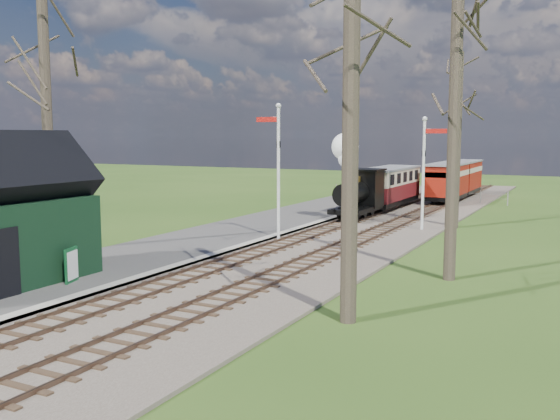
{
  "coord_description": "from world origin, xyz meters",
  "views": [
    {
      "loc": [
        12.1,
        -8.76,
        4.83
      ],
      "look_at": [
        -0.08,
        14.94,
        1.6
      ],
      "focal_mm": 40.0,
      "sensor_mm": 36.0,
      "label": 1
    }
  ],
  "objects_px": {
    "coach": "(389,185)",
    "red_carriage_a": "(447,182)",
    "semaphore_far": "(425,165)",
    "locomotive": "(356,182)",
    "semaphore_near": "(277,162)",
    "red_carriage_b": "(462,177)",
    "bench": "(60,265)",
    "sign_board": "(72,265)"
  },
  "relations": [
    {
      "from": "locomotive",
      "to": "coach",
      "type": "bearing_deg",
      "value": 89.89
    },
    {
      "from": "sign_board",
      "to": "bench",
      "type": "distance_m",
      "value": 0.9
    },
    {
      "from": "coach",
      "to": "red_carriage_a",
      "type": "relative_size",
      "value": 1.41
    },
    {
      "from": "semaphore_near",
      "to": "red_carriage_b",
      "type": "bearing_deg",
      "value": 82.26
    },
    {
      "from": "semaphore_near",
      "to": "red_carriage_a",
      "type": "height_order",
      "value": "semaphore_near"
    },
    {
      "from": "locomotive",
      "to": "red_carriage_b",
      "type": "relative_size",
      "value": 0.88
    },
    {
      "from": "semaphore_near",
      "to": "bench",
      "type": "height_order",
      "value": "semaphore_near"
    },
    {
      "from": "red_carriage_b",
      "to": "bench",
      "type": "relative_size",
      "value": 3.34
    },
    {
      "from": "coach",
      "to": "sign_board",
      "type": "height_order",
      "value": "coach"
    },
    {
      "from": "red_carriage_a",
      "to": "bench",
      "type": "bearing_deg",
      "value": -101.41
    },
    {
      "from": "sign_board",
      "to": "bench",
      "type": "xyz_separation_m",
      "value": [
        -0.83,
        0.32,
        -0.13
      ]
    },
    {
      "from": "semaphore_near",
      "to": "coach",
      "type": "height_order",
      "value": "semaphore_near"
    },
    {
      "from": "semaphore_far",
      "to": "coach",
      "type": "xyz_separation_m",
      "value": [
        -4.37,
        8.19,
        -1.77
      ]
    },
    {
      "from": "semaphore_near",
      "to": "semaphore_far",
      "type": "xyz_separation_m",
      "value": [
        5.14,
        6.0,
        -0.27
      ]
    },
    {
      "from": "locomotive",
      "to": "red_carriage_a",
      "type": "distance_m",
      "value": 11.47
    },
    {
      "from": "semaphore_near",
      "to": "red_carriage_b",
      "type": "xyz_separation_m",
      "value": [
        3.37,
        24.77,
        -2.06
      ]
    },
    {
      "from": "semaphore_near",
      "to": "semaphore_far",
      "type": "bearing_deg",
      "value": 49.4
    },
    {
      "from": "red_carriage_b",
      "to": "sign_board",
      "type": "relative_size",
      "value": 4.89
    },
    {
      "from": "semaphore_far",
      "to": "sign_board",
      "type": "xyz_separation_m",
      "value": [
        -6.91,
        -16.64,
        -2.6
      ]
    },
    {
      "from": "semaphore_far",
      "to": "coach",
      "type": "relative_size",
      "value": 0.76
    },
    {
      "from": "locomotive",
      "to": "coach",
      "type": "distance_m",
      "value": 6.09
    },
    {
      "from": "semaphore_near",
      "to": "bench",
      "type": "xyz_separation_m",
      "value": [
        -2.6,
        -10.32,
        -3.01
      ]
    },
    {
      "from": "coach",
      "to": "red_carriage_b",
      "type": "distance_m",
      "value": 10.9
    },
    {
      "from": "semaphore_far",
      "to": "sign_board",
      "type": "relative_size",
      "value": 5.21
    },
    {
      "from": "semaphore_far",
      "to": "coach",
      "type": "distance_m",
      "value": 9.45
    },
    {
      "from": "semaphore_far",
      "to": "bench",
      "type": "height_order",
      "value": "semaphore_far"
    },
    {
      "from": "semaphore_far",
      "to": "bench",
      "type": "bearing_deg",
      "value": -115.39
    },
    {
      "from": "sign_board",
      "to": "bench",
      "type": "height_order",
      "value": "sign_board"
    },
    {
      "from": "semaphore_near",
      "to": "sign_board",
      "type": "xyz_separation_m",
      "value": [
        -1.77,
        -10.64,
        -2.87
      ]
    },
    {
      "from": "red_carriage_a",
      "to": "sign_board",
      "type": "xyz_separation_m",
      "value": [
        -5.14,
        -29.91,
        -0.81
      ]
    },
    {
      "from": "locomotive",
      "to": "red_carriage_b",
      "type": "bearing_deg",
      "value": 81.08
    },
    {
      "from": "semaphore_near",
      "to": "locomotive",
      "type": "xyz_separation_m",
      "value": [
        0.76,
        8.13,
        -1.45
      ]
    },
    {
      "from": "locomotive",
      "to": "red_carriage_b",
      "type": "height_order",
      "value": "locomotive"
    },
    {
      "from": "semaphore_near",
      "to": "coach",
      "type": "xyz_separation_m",
      "value": [
        0.77,
        14.19,
        -2.04
      ]
    },
    {
      "from": "bench",
      "to": "red_carriage_b",
      "type": "bearing_deg",
      "value": 80.34
    },
    {
      "from": "coach",
      "to": "semaphore_far",
      "type": "bearing_deg",
      "value": -61.91
    },
    {
      "from": "red_carriage_a",
      "to": "semaphore_far",
      "type": "bearing_deg",
      "value": -82.39
    },
    {
      "from": "locomotive",
      "to": "red_carriage_b",
      "type": "distance_m",
      "value": 16.86
    },
    {
      "from": "coach",
      "to": "sign_board",
      "type": "bearing_deg",
      "value": -95.83
    },
    {
      "from": "red_carriage_a",
      "to": "locomotive",
      "type": "bearing_deg",
      "value": -103.19
    },
    {
      "from": "locomotive",
      "to": "coach",
      "type": "height_order",
      "value": "locomotive"
    },
    {
      "from": "coach",
      "to": "red_carriage_a",
      "type": "height_order",
      "value": "coach"
    }
  ]
}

